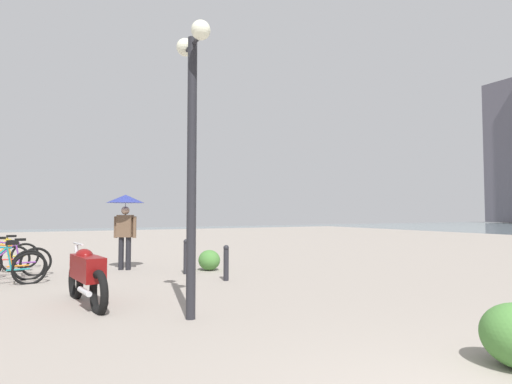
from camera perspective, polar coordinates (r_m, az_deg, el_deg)
name	(u,v)px	position (r m, az deg, el deg)	size (l,w,h in m)	color
lamppost	(192,126)	(6.29, -8.82, 8.97)	(0.98, 0.28, 4.29)	#232328
motorcycle	(86,274)	(7.67, -22.34, -10.47)	(2.16, 0.48, 1.06)	black
bicycle_teal	(1,269)	(10.27, -31.69, -9.08)	(0.38, 1.75, 0.95)	black
bicycle_orange	(2,266)	(10.96, -31.58, -8.66)	(0.30, 1.76, 0.95)	black
bicycle_purple	(11,262)	(11.61, -30.72, -8.33)	(0.18, 1.77, 0.95)	black
bicycle_yellow	(3,256)	(13.46, -31.50, -7.49)	(0.19, 1.77, 0.95)	black
pedestrian	(125,210)	(11.78, -17.57, -2.45)	(1.00, 1.00, 2.03)	black
bollard_near	(226,262)	(9.56, -4.14, -9.60)	(0.13, 0.13, 0.81)	#232328
bollard_mid	(186,256)	(10.68, -9.64, -8.66)	(0.13, 0.13, 0.88)	#232328
shrub_round	(209,260)	(11.29, -6.47, -9.32)	(0.64, 0.57, 0.54)	#477F38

